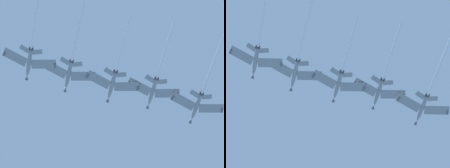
# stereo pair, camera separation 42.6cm
# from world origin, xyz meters

# --- Properties ---
(jet_far_left) EXTENTS (19.83, 35.09, 17.57)m
(jet_far_left) POSITION_xyz_m (-46.51, 11.11, 170.06)
(jet_far_left) COLOR gray
(jet_inner_left) EXTENTS (19.35, 33.36, 15.57)m
(jet_inner_left) POSITION_xyz_m (-32.27, 6.64, 170.65)
(jet_inner_left) COLOR gray
(jet_centre) EXTENTS (19.33, 31.37, 14.70)m
(jet_centre) POSITION_xyz_m (-16.33, 3.08, 170.98)
(jet_centre) COLOR gray
(jet_inner_right) EXTENTS (19.30, 31.94, 15.40)m
(jet_inner_right) POSITION_xyz_m (-2.68, -3.39, 171.67)
(jet_inner_right) COLOR gray
(jet_far_right) EXTENTS (19.34, 33.37, 15.95)m
(jet_far_right) POSITION_xyz_m (13.56, -8.27, 170.31)
(jet_far_right) COLOR gray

